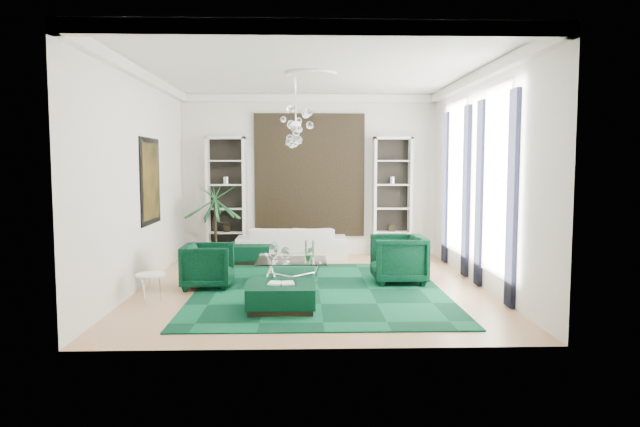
{
  "coord_description": "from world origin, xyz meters",
  "views": [
    {
      "loc": [
        -0.16,
        -10.04,
        2.17
      ],
      "look_at": [
        0.16,
        0.5,
        1.25
      ],
      "focal_mm": 32.0,
      "sensor_mm": 36.0,
      "label": 1
    }
  ],
  "objects_px": {
    "palm": "(215,211)",
    "ottoman_front": "(281,297)",
    "ottoman_side": "(250,253)",
    "side_table": "(151,288)",
    "armchair_right": "(398,259)",
    "sofa": "(292,243)",
    "coffee_table": "(292,270)",
    "armchair_left": "(208,266)"
  },
  "relations": [
    {
      "from": "sofa",
      "to": "armchair_left",
      "type": "bearing_deg",
      "value": 65.15
    },
    {
      "from": "ottoman_front",
      "to": "armchair_right",
      "type": "bearing_deg",
      "value": 42.06
    },
    {
      "from": "armchair_right",
      "to": "palm",
      "type": "xyz_separation_m",
      "value": [
        -3.68,
        2.41,
        0.69
      ]
    },
    {
      "from": "sofa",
      "to": "armchair_left",
      "type": "xyz_separation_m",
      "value": [
        -1.41,
        -3.05,
        0.03
      ]
    },
    {
      "from": "sofa",
      "to": "armchair_right",
      "type": "distance_m",
      "value": 3.4
    },
    {
      "from": "ottoman_side",
      "to": "side_table",
      "type": "xyz_separation_m",
      "value": [
        -1.24,
        -3.56,
        0.02
      ]
    },
    {
      "from": "armchair_right",
      "to": "ottoman_side",
      "type": "relative_size",
      "value": 1.05
    },
    {
      "from": "sofa",
      "to": "ottoman_side",
      "type": "distance_m",
      "value": 1.06
    },
    {
      "from": "armchair_right",
      "to": "coffee_table",
      "type": "distance_m",
      "value": 1.97
    },
    {
      "from": "sofa",
      "to": "armchair_left",
      "type": "relative_size",
      "value": 2.91
    },
    {
      "from": "armchair_left",
      "to": "side_table",
      "type": "xyz_separation_m",
      "value": [
        -0.72,
        -1.04,
        -0.17
      ]
    },
    {
      "from": "armchair_right",
      "to": "side_table",
      "type": "bearing_deg",
      "value": -72.04
    },
    {
      "from": "sofa",
      "to": "ottoman_front",
      "type": "bearing_deg",
      "value": 89.13
    },
    {
      "from": "armchair_left",
      "to": "coffee_table",
      "type": "bearing_deg",
      "value": -71.93
    },
    {
      "from": "armchair_left",
      "to": "coffee_table",
      "type": "distance_m",
      "value": 1.54
    },
    {
      "from": "sofa",
      "to": "coffee_table",
      "type": "relative_size",
      "value": 1.99
    },
    {
      "from": "ottoman_front",
      "to": "side_table",
      "type": "height_order",
      "value": "side_table"
    },
    {
      "from": "ottoman_side",
      "to": "side_table",
      "type": "bearing_deg",
      "value": -109.13
    },
    {
      "from": "ottoman_side",
      "to": "side_table",
      "type": "height_order",
      "value": "side_table"
    },
    {
      "from": "sofa",
      "to": "ottoman_front",
      "type": "xyz_separation_m",
      "value": [
        -0.07,
        -4.61,
        -0.17
      ]
    },
    {
      "from": "ottoman_side",
      "to": "palm",
      "type": "height_order",
      "value": "palm"
    },
    {
      "from": "armchair_right",
      "to": "coffee_table",
      "type": "bearing_deg",
      "value": -95.21
    },
    {
      "from": "ottoman_side",
      "to": "palm",
      "type": "distance_m",
      "value": 1.23
    },
    {
      "from": "armchair_right",
      "to": "palm",
      "type": "relative_size",
      "value": 0.43
    },
    {
      "from": "coffee_table",
      "to": "palm",
      "type": "relative_size",
      "value": 0.55
    },
    {
      "from": "sofa",
      "to": "palm",
      "type": "xyz_separation_m",
      "value": [
        -1.69,
        -0.34,
        0.77
      ]
    },
    {
      "from": "ottoman_front",
      "to": "palm",
      "type": "distance_m",
      "value": 4.66
    },
    {
      "from": "coffee_table",
      "to": "side_table",
      "type": "relative_size",
      "value": 2.73
    },
    {
      "from": "armchair_left",
      "to": "ottoman_side",
      "type": "height_order",
      "value": "armchair_left"
    },
    {
      "from": "coffee_table",
      "to": "armchair_right",
      "type": "bearing_deg",
      "value": -5.21
    },
    {
      "from": "armchair_left",
      "to": "side_table",
      "type": "distance_m",
      "value": 1.28
    },
    {
      "from": "palm",
      "to": "ottoman_side",
      "type": "bearing_deg",
      "value": -13.11
    },
    {
      "from": "palm",
      "to": "ottoman_front",
      "type": "bearing_deg",
      "value": -69.24
    },
    {
      "from": "coffee_table",
      "to": "side_table",
      "type": "bearing_deg",
      "value": -145.22
    },
    {
      "from": "armchair_right",
      "to": "side_table",
      "type": "relative_size",
      "value": 2.1
    },
    {
      "from": "ottoman_front",
      "to": "side_table",
      "type": "bearing_deg",
      "value": 165.84
    },
    {
      "from": "palm",
      "to": "sofa",
      "type": "bearing_deg",
      "value": 11.52
    },
    {
      "from": "armchair_left",
      "to": "palm",
      "type": "xyz_separation_m",
      "value": [
        -0.28,
        2.71,
        0.74
      ]
    },
    {
      "from": "armchair_right",
      "to": "ottoman_front",
      "type": "distance_m",
      "value": 2.79
    },
    {
      "from": "armchair_right",
      "to": "sofa",
      "type": "bearing_deg",
      "value": -144.12
    },
    {
      "from": "sofa",
      "to": "coffee_table",
      "type": "xyz_separation_m",
      "value": [
        0.05,
        -2.58,
        -0.15
      ]
    },
    {
      "from": "coffee_table",
      "to": "ottoman_front",
      "type": "bearing_deg",
      "value": -93.24
    }
  ]
}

